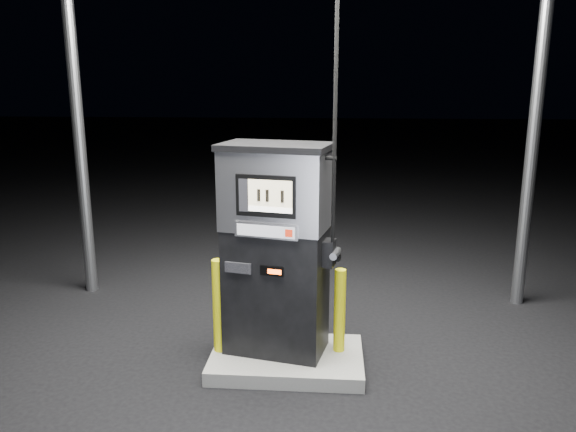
{
  "coord_description": "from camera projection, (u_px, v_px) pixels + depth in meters",
  "views": [
    {
      "loc": [
        0.44,
        -5.42,
        2.97
      ],
      "look_at": [
        0.01,
        0.0,
        1.65
      ],
      "focal_mm": 35.0,
      "sensor_mm": 36.0,
      "label": 1
    }
  ],
  "objects": [
    {
      "name": "ground",
      "position": [
        287.0,
        366.0,
        5.98
      ],
      "size": [
        80.0,
        80.0,
        0.0
      ],
      "primitive_type": "plane",
      "color": "black",
      "rests_on": "ground"
    },
    {
      "name": "pump_island",
      "position": [
        287.0,
        359.0,
        5.96
      ],
      "size": [
        1.6,
        1.0,
        0.15
      ],
      "primitive_type": "cube",
      "color": "slate",
      "rests_on": "ground"
    },
    {
      "name": "bollard_right",
      "position": [
        340.0,
        311.0,
        5.9
      ],
      "size": [
        0.12,
        0.12,
        0.91
      ],
      "primitive_type": "cylinder",
      "rotation": [
        0.0,
        0.0,
        -0.02
      ],
      "color": "yellow",
      "rests_on": "pump_island"
    },
    {
      "name": "bollard_left",
      "position": [
        219.0,
        306.0,
        5.9
      ],
      "size": [
        0.16,
        0.16,
        1.01
      ],
      "primitive_type": "cylinder",
      "rotation": [
        0.0,
        0.0,
        0.22
      ],
      "color": "yellow",
      "rests_on": "pump_island"
    },
    {
      "name": "fuel_dispenser",
      "position": [
        276.0,
        248.0,
        5.78
      ],
      "size": [
        1.27,
        0.86,
        4.58
      ],
      "rotation": [
        0.0,
        0.0,
        -0.21
      ],
      "color": "black",
      "rests_on": "pump_island"
    }
  ]
}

